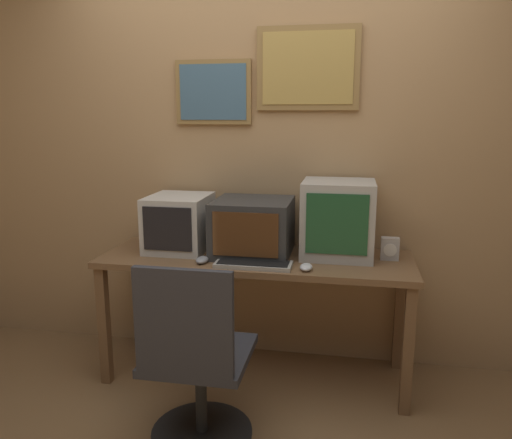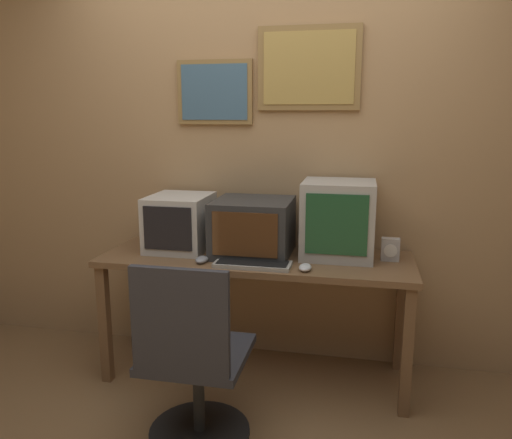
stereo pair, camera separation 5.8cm
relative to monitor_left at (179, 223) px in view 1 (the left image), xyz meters
name	(u,v)px [view 1 (the left image)]	position (x,y,z in m)	size (l,w,h in m)	color
wall_back	(266,155)	(0.49, 0.28, 0.39)	(8.00, 0.08, 2.60)	tan
desk	(256,271)	(0.49, -0.07, -0.25)	(1.79, 0.60, 0.75)	brown
monitor_left	(179,223)	(0.00, 0.00, 0.00)	(0.35, 0.41, 0.33)	beige
monitor_center	(253,227)	(0.46, -0.02, 0.00)	(0.45, 0.44, 0.32)	#333333
monitor_right	(338,219)	(0.95, 0.03, 0.05)	(0.41, 0.38, 0.44)	#B7B2A8
keyboard_main	(253,264)	(0.51, -0.26, -0.15)	(0.42, 0.16, 0.03)	#A8A399
mouse_near_keyboard	(306,267)	(0.80, -0.28, -0.15)	(0.07, 0.11, 0.04)	silver
mouse_far_corner	(202,260)	(0.22, -0.25, -0.15)	(0.07, 0.11, 0.03)	gray
desk_clock	(390,249)	(1.24, 0.00, -0.10)	(0.10, 0.06, 0.13)	#B7B2AD
office_chair	(196,369)	(0.33, -0.77, -0.52)	(0.50, 0.50, 0.93)	black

